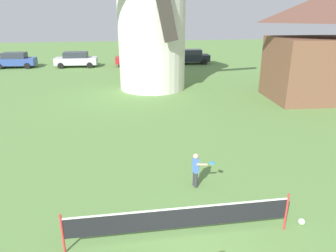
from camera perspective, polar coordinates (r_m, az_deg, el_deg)
The scene contains 9 objects.
windmill at distance 23.86m, azimuth -3.04°, elevation 21.21°, with size 9.55×5.60×13.16m.
tennis_net at distance 8.25m, azimuth 2.22°, elevation -16.22°, with size 5.79×0.06×1.10m.
player_far at distance 10.57m, azimuth 5.12°, elevation -7.56°, with size 0.75×0.40×1.20m.
stray_ball at distance 9.84m, azimuth 22.94°, elevation -15.59°, with size 0.18×0.18×0.18m, color silver.
parked_car_blue at distance 37.01m, azimuth -25.86°, elevation 10.67°, with size 4.08×1.98×1.56m.
parked_car_silver at distance 35.22m, azimuth -16.24°, elevation 11.47°, with size 4.37×2.05×1.56m.
parked_car_red at distance 34.71m, azimuth -6.05°, elevation 12.02°, with size 4.09×2.13×1.56m.
parked_car_black at distance 36.21m, azimuth 4.10°, elevation 12.40°, with size 4.20×2.04×1.56m.
chapel at distance 22.98m, azimuth 25.87°, elevation 12.37°, with size 6.56×4.99×7.60m.
Camera 1 is at (-1.61, -4.93, 5.56)m, focal length 33.82 mm.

